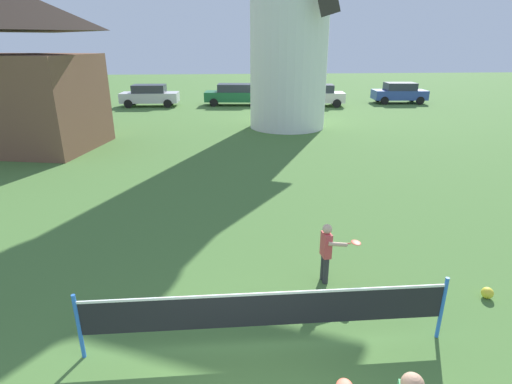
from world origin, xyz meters
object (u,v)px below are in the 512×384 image
at_px(stray_ball, 487,293).
at_px(parked_car_black, 56,97).
at_px(tennis_net, 267,310).
at_px(player_far, 327,250).
at_px(parked_car_cream, 318,95).
at_px(chapel, 15,72).
at_px(parked_car_green, 235,94).
at_px(parked_car_blue, 399,93).
at_px(parked_car_silver, 150,95).

bearing_deg(stray_ball, parked_car_black, 124.37).
bearing_deg(tennis_net, player_far, 51.99).
distance_m(parked_car_cream, chapel, 19.76).
bearing_deg(parked_car_green, tennis_net, -90.70).
bearing_deg(parked_car_green, parked_car_black, -177.95).
bearing_deg(parked_car_cream, parked_car_green, 171.54).
bearing_deg(tennis_net, parked_car_blue, 63.17).
bearing_deg(parked_car_silver, parked_car_black, -176.86).
distance_m(stray_ball, parked_car_green, 25.33).
relative_size(player_far, parked_car_cream, 0.31).
distance_m(parked_car_blue, chapel, 25.83).
height_order(player_far, parked_car_green, parked_car_green).
bearing_deg(parked_car_blue, parked_car_cream, -172.02).
bearing_deg(parked_car_green, chapel, -127.58).
relative_size(parked_car_silver, parked_car_cream, 1.05).
relative_size(parked_car_cream, parked_car_blue, 0.97).
height_order(stray_ball, parked_car_black, parked_car_black).
bearing_deg(stray_ball, player_far, 164.41).
distance_m(player_far, parked_car_black, 27.55).
distance_m(stray_ball, parked_car_black, 29.76).
height_order(parked_car_green, parked_car_cream, same).
xyz_separation_m(player_far, parked_car_black, (-13.94, 23.76, 0.11)).
bearing_deg(tennis_net, chapel, 124.72).
xyz_separation_m(tennis_net, stray_ball, (4.21, 0.94, -0.58)).
xyz_separation_m(parked_car_black, parked_car_green, (12.90, 0.46, 0.00)).
bearing_deg(parked_car_blue, chapel, -150.83).
xyz_separation_m(player_far, stray_ball, (2.86, -0.80, -0.59)).
bearing_deg(parked_car_silver, chapel, -104.98).
bearing_deg(parked_car_cream, parked_car_silver, 176.25).
distance_m(player_far, parked_car_green, 24.25).
xyz_separation_m(stray_ball, parked_car_black, (-16.80, 24.56, 0.70)).
relative_size(player_far, parked_car_blue, 0.30).
height_order(parked_car_silver, parked_car_blue, same).
height_order(tennis_net, stray_ball, tennis_net).
relative_size(player_far, parked_car_silver, 0.29).
bearing_deg(player_far, parked_car_silver, 106.95).
xyz_separation_m(parked_car_silver, parked_car_blue, (19.13, 0.11, -0.00)).
bearing_deg(parked_car_silver, parked_car_blue, 0.34).
relative_size(parked_car_black, chapel, 0.58).
height_order(parked_car_cream, parked_car_blue, same).
distance_m(tennis_net, player_far, 2.20).
bearing_deg(tennis_net, stray_ball, 12.57).
height_order(tennis_net, parked_car_blue, parked_car_blue).
bearing_deg(parked_car_blue, parked_car_silver, -179.66).
relative_size(stray_ball, parked_car_green, 0.05).
relative_size(parked_car_black, parked_car_cream, 1.09).
distance_m(tennis_net, chapel, 16.56).
bearing_deg(chapel, parked_car_cream, 36.28).
bearing_deg(player_far, stray_ball, -15.59).
height_order(parked_car_black, chapel, chapel).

